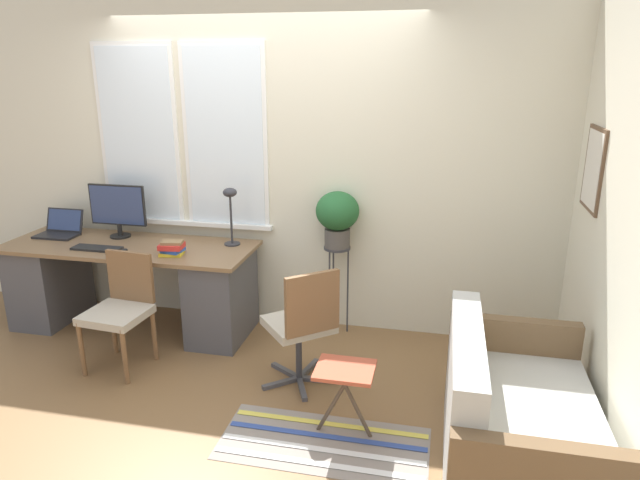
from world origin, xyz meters
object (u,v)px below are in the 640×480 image
(laptop, at_px, (60,230))
(monitor, at_px, (118,208))
(book_stack, at_px, (172,248))
(mouse, at_px, (125,251))
(keyboard, at_px, (97,248))
(couch_loveseat, at_px, (513,427))
(plant_stand, at_px, (337,262))
(potted_plant, at_px, (337,215))
(folding_stool, at_px, (345,376))
(desk_lamp, at_px, (230,204))
(desk_chair_wooden, at_px, (120,307))
(office_chair_swivel, at_px, (303,324))

(laptop, height_order, monitor, monitor)
(book_stack, bearing_deg, mouse, -175.51)
(laptop, height_order, keyboard, laptop)
(monitor, bearing_deg, mouse, -55.33)
(mouse, relative_size, couch_loveseat, 0.05)
(monitor, distance_m, keyboard, 0.43)
(plant_stand, bearing_deg, keyboard, -166.24)
(mouse, height_order, book_stack, book_stack)
(potted_plant, xyz_separation_m, folding_stool, (0.31, -1.35, -0.61))
(couch_loveseat, height_order, potted_plant, potted_plant)
(desk_lamp, distance_m, plant_stand, 0.97)
(monitor, height_order, desk_chair_wooden, monitor)
(laptop, bearing_deg, desk_chair_wooden, -36.13)
(couch_loveseat, height_order, plant_stand, couch_loveseat)
(desk_chair_wooden, height_order, folding_stool, desk_chair_wooden)
(mouse, xyz_separation_m, desk_chair_wooden, (0.17, -0.39, -0.29))
(mouse, bearing_deg, couch_loveseat, -19.49)
(desk_lamp, relative_size, desk_chair_wooden, 0.57)
(desk_lamp, xyz_separation_m, desk_chair_wooden, (-0.58, -0.77, -0.62))
(desk_lamp, xyz_separation_m, folding_stool, (1.16, -1.25, -0.68))
(desk_lamp, xyz_separation_m, book_stack, (-0.36, -0.35, -0.29))
(keyboard, distance_m, folding_stool, 2.36)
(keyboard, height_order, plant_stand, keyboard)
(keyboard, height_order, desk_lamp, desk_lamp)
(monitor, relative_size, book_stack, 2.59)
(desk_lamp, relative_size, office_chair_swivel, 0.54)
(laptop, xyz_separation_m, plant_stand, (2.39, 0.17, -0.16))
(office_chair_swivel, height_order, couch_loveseat, office_chair_swivel)
(laptop, bearing_deg, monitor, 7.41)
(keyboard, relative_size, desk_chair_wooden, 0.48)
(potted_plant, bearing_deg, mouse, -163.26)
(desk_chair_wooden, relative_size, plant_stand, 1.12)
(laptop, relative_size, monitor, 0.69)
(book_stack, relative_size, folding_stool, 0.43)
(office_chair_swivel, distance_m, plant_stand, 0.89)
(mouse, distance_m, folding_stool, 2.12)
(desk_chair_wooden, distance_m, office_chair_swivel, 1.36)
(monitor, distance_m, plant_stand, 1.89)
(laptop, xyz_separation_m, folding_stool, (2.69, -1.18, -0.38))
(monitor, xyz_separation_m, desk_chair_wooden, (0.43, -0.77, -0.52))
(office_chair_swivel, relative_size, potted_plant, 1.94)
(desk_lamp, distance_m, potted_plant, 0.86)
(monitor, height_order, potted_plant, potted_plant)
(monitor, relative_size, desk_lamp, 1.06)
(keyboard, bearing_deg, plant_stand, 13.76)
(office_chair_swivel, height_order, folding_stool, office_chair_swivel)
(couch_loveseat, bearing_deg, desk_lamp, 56.57)
(desk_chair_wooden, bearing_deg, mouse, 118.21)
(desk_lamp, bearing_deg, desk_chair_wooden, -126.64)
(book_stack, bearing_deg, keyboard, -179.58)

